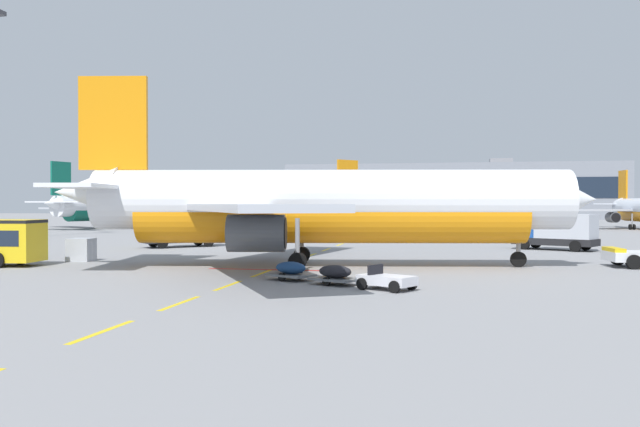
% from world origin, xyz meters
% --- Properties ---
extents(ground, '(400.00, 400.00, 0.00)m').
position_xyz_m(ground, '(40.00, 40.00, 0.00)').
color(ground, gray).
extents(apron_paint_markings, '(8.00, 93.54, 0.01)m').
position_xyz_m(apron_paint_markings, '(18.00, 36.91, 0.00)').
color(apron_paint_markings, yellow).
rests_on(apron_paint_markings, ground).
extents(airliner_foreground, '(34.74, 34.14, 12.20)m').
position_xyz_m(airliner_foreground, '(20.64, 24.56, 3.95)').
color(airliner_foreground, white).
rests_on(airliner_foreground, ground).
extents(airliner_mid_left, '(28.69, 29.44, 10.43)m').
position_xyz_m(airliner_mid_left, '(-26.57, 86.01, 3.38)').
color(airliner_mid_left, white).
rests_on(airliner_mid_left, ground).
extents(airliner_far_right, '(23.66, 25.69, 10.20)m').
position_xyz_m(airliner_far_right, '(21.61, 84.52, 3.30)').
color(airliner_far_right, silver).
rests_on(airliner_far_right, ground).
extents(catering_truck, '(6.67, 6.62, 3.14)m').
position_xyz_m(catering_truck, '(4.23, 41.43, 1.65)').
color(catering_truck, black).
rests_on(catering_truck, ground).
extents(fuel_service_truck, '(7.26, 5.60, 3.14)m').
position_xyz_m(fuel_service_truck, '(37.81, 43.58, 1.65)').
color(fuel_service_truck, black).
rests_on(fuel_service_truck, ground).
extents(baggage_train, '(8.21, 5.49, 1.14)m').
position_xyz_m(baggage_train, '(23.13, 15.25, 0.52)').
color(baggage_train, silver).
rests_on(baggage_train, ground).
extents(uld_cargo_container, '(1.72, 1.69, 1.60)m').
position_xyz_m(uld_cargo_container, '(3.22, 25.49, 0.80)').
color(uld_cargo_container, '#B7BCC6').
rests_on(uld_cargo_container, ground).
extents(terminal_satellite, '(89.54, 23.65, 16.43)m').
position_xyz_m(terminal_satellite, '(28.76, 172.99, 7.43)').
color(terminal_satellite, gray).
rests_on(terminal_satellite, ground).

